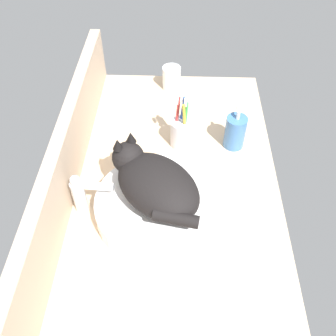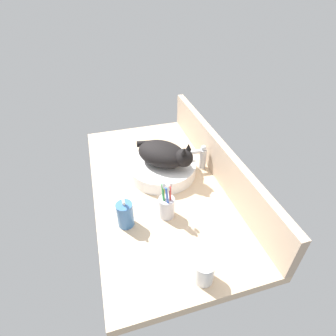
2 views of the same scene
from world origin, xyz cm
name	(u,v)px [view 1 (image 1 of 2)]	position (x,y,z in cm)	size (l,w,h in cm)	color
ground_plane	(172,196)	(0.00, 0.00, -2.00)	(119.22, 63.34, 4.00)	#D1B28E
backsplash_panel	(64,167)	(0.00, 29.87, 9.68)	(119.22, 3.60, 19.35)	tan
sink_basin	(159,207)	(-7.88, 3.47, 3.28)	(34.19, 34.19, 6.56)	white
cat	(154,182)	(-6.97, 4.49, 12.32)	(29.70, 29.70, 14.00)	black
faucet	(82,192)	(-6.87, 23.93, 7.30)	(3.60, 11.84, 13.60)	silver
soap_dispenser	(235,132)	(20.68, -19.54, 5.67)	(6.65, 6.65, 14.46)	#3F72B2
toothbrush_cup	(181,131)	(20.58, -2.28, 5.40)	(6.71, 6.71, 18.71)	silver
water_glass	(171,79)	(51.81, 1.64, 3.95)	(6.85, 6.85, 8.81)	white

